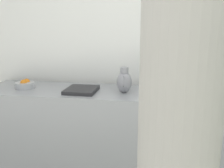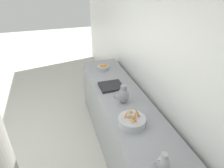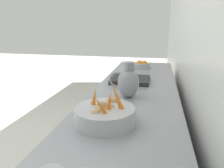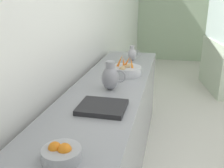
# 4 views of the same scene
# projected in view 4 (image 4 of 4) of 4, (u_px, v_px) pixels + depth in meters

# --- Properties ---
(tile_wall_left) EXTENTS (0.10, 9.12, 3.00)m
(tile_wall_left) POSITION_uv_depth(u_px,v_px,m) (78.00, 17.00, 2.71)
(tile_wall_left) COLOR white
(tile_wall_left) RESTS_ON ground_plane
(prep_counter) EXTENTS (0.65, 3.05, 0.93)m
(prep_counter) POSITION_uv_depth(u_px,v_px,m) (108.00, 133.00, 2.50)
(prep_counter) COLOR gray
(prep_counter) RESTS_ON ground_plane
(vegetable_colander) EXTENTS (0.31, 0.31, 0.22)m
(vegetable_colander) POSITION_uv_depth(u_px,v_px,m) (126.00, 70.00, 2.69)
(vegetable_colander) COLOR #ADAFB5
(vegetable_colander) RESTS_ON prep_counter
(orange_bowl) EXTENTS (0.20, 0.20, 0.10)m
(orange_bowl) POSITION_uv_depth(u_px,v_px,m) (61.00, 153.00, 1.32)
(orange_bowl) COLOR #9EA0A5
(orange_bowl) RESTS_ON prep_counter
(metal_pitcher_tall) EXTENTS (0.21, 0.15, 0.25)m
(metal_pitcher_tall) POSITION_uv_depth(u_px,v_px,m) (111.00, 77.00, 2.27)
(metal_pitcher_tall) COLOR gray
(metal_pitcher_tall) RESTS_ON prep_counter
(metal_pitcher_short) EXTENTS (0.16, 0.11, 0.19)m
(metal_pitcher_short) POSITION_uv_depth(u_px,v_px,m) (132.00, 54.00, 3.27)
(metal_pitcher_short) COLOR #A3A3A8
(metal_pitcher_short) RESTS_ON prep_counter
(counter_sink_basin) EXTENTS (0.34, 0.30, 0.04)m
(counter_sink_basin) POSITION_uv_depth(u_px,v_px,m) (102.00, 107.00, 1.90)
(counter_sink_basin) COLOR #232326
(counter_sink_basin) RESTS_ON prep_counter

